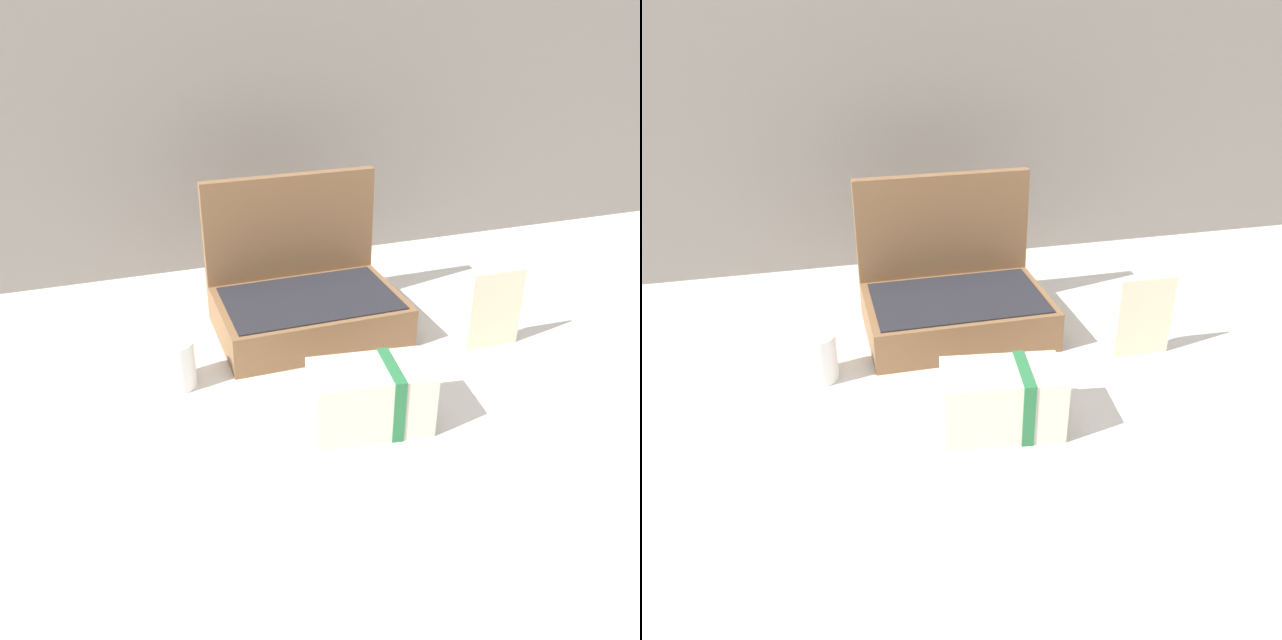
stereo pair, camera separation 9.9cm
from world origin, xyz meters
The scene contains 5 objects.
ground_plane centered at (0.00, 0.00, 0.00)m, with size 6.00×6.00×0.00m, color beige.
open_suitcase centered at (0.05, 0.15, 0.07)m, with size 0.38×0.27×0.32m.
cream_toiletry_bag centered at (0.05, -0.22, 0.06)m, with size 0.21×0.14×0.12m.
coffee_mug centered at (-0.25, 0.01, 0.05)m, with size 0.11×0.07×0.09m.
info_card_left centered at (0.39, -0.06, 0.08)m, with size 0.12×0.01×0.17m, color beige.
Camera 1 is at (-0.33, -1.05, 0.69)m, focal length 36.51 mm.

